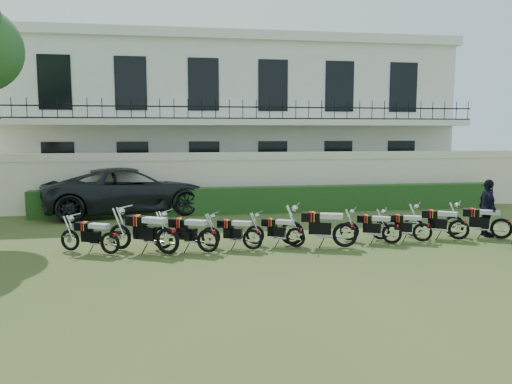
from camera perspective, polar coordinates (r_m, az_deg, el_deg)
The scene contains 16 objects.
ground at distance 12.29m, azimuth 3.98°, elevation -7.79°, with size 100.00×100.00×0.00m, color #33481C.
perimeter_wall at distance 19.86m, azimuth -1.24°, elevation 1.30°, with size 30.00×0.35×2.30m.
hedge at distance 19.32m, azimuth 2.04°, elevation -0.86°, with size 18.00×0.60×1.00m, color #204117.
building at distance 25.68m, azimuth -3.11°, elevation 8.25°, with size 20.40×9.60×7.40m.
motorcycle_0 at distance 13.19m, azimuth -16.35°, elevation -5.05°, with size 1.62×0.91×0.97m.
motorcycle_1 at distance 12.83m, azimuth -10.08°, elevation -4.81°, with size 1.88×1.17×1.15m.
motorcycle_2 at distance 12.88m, azimuth -5.51°, elevation -4.92°, with size 1.75×0.98×1.04m.
motorcycle_3 at distance 13.15m, azimuth -0.39°, elevation -4.85°, with size 1.60×0.85×0.94m.
motorcycle_4 at distance 13.46m, azimuth 4.55°, elevation -4.65°, with size 1.54×0.86×0.92m.
motorcycle_5 at distance 13.58m, azimuth 10.14°, elevation -4.18°, with size 2.00×0.92×1.14m.
motorcycle_6 at distance 14.36m, azimuth 15.28°, elevation -4.10°, with size 1.55×0.91×0.94m.
motorcycle_7 at distance 14.86m, azimuth 18.52°, elevation -3.89°, with size 1.59×0.78×0.92m.
motorcycle_8 at distance 15.47m, azimuth 22.18°, elevation -3.48°, with size 1.60×1.05×1.00m.
motorcycle_9 at distance 16.09m, azimuth 26.28°, elevation -3.25°, with size 1.65×1.09×1.03m.
suv at distance 19.62m, azimuth -14.19°, elevation 0.17°, with size 2.93×6.35×1.76m, color black.
officer_5 at distance 16.34m, azimuth 24.94°, elevation -1.68°, with size 1.00×0.42×1.71m, color black.
Camera 1 is at (-2.72, -11.57, 3.12)m, focal length 35.00 mm.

